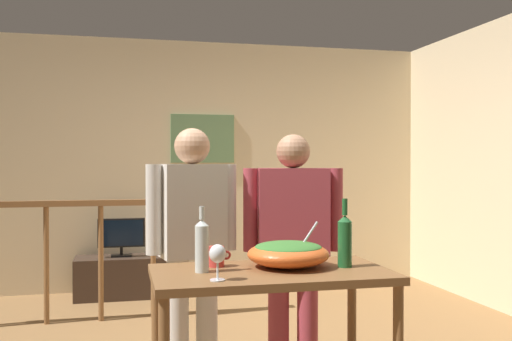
{
  "coord_description": "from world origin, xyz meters",
  "views": [
    {
      "loc": [
        -0.81,
        -3.52,
        1.34
      ],
      "look_at": [
        -0.09,
        -0.42,
        1.29
      ],
      "focal_mm": 40.65,
      "sensor_mm": 36.0,
      "label": 1
    }
  ],
  "objects_px": {
    "tv_console": "(122,277)",
    "wine_bottle_clear": "(202,245)",
    "mug_red": "(217,256)",
    "framed_picture": "(203,139)",
    "serving_table": "(271,290)",
    "wine_bottle_green": "(345,240)",
    "person_standing_left": "(192,236)",
    "stair_railing": "(122,245)",
    "wine_glass": "(218,255)",
    "salad_bowl": "(288,253)",
    "person_standing_right": "(293,234)",
    "flat_screen_tv": "(121,234)"
  },
  "relations": [
    {
      "from": "tv_console",
      "to": "wine_bottle_clear",
      "type": "height_order",
      "value": "wine_bottle_clear"
    },
    {
      "from": "wine_bottle_clear",
      "to": "mug_red",
      "type": "xyz_separation_m",
      "value": [
        0.09,
        0.13,
        -0.08
      ]
    },
    {
      "from": "framed_picture",
      "to": "serving_table",
      "type": "height_order",
      "value": "framed_picture"
    },
    {
      "from": "wine_bottle_green",
      "to": "wine_bottle_clear",
      "type": "bearing_deg",
      "value": 177.91
    },
    {
      "from": "wine_bottle_clear",
      "to": "mug_red",
      "type": "relative_size",
      "value": 2.78
    },
    {
      "from": "mug_red",
      "to": "person_standing_left",
      "type": "height_order",
      "value": "person_standing_left"
    },
    {
      "from": "person_standing_left",
      "to": "serving_table",
      "type": "bearing_deg",
      "value": 104.82
    },
    {
      "from": "stair_railing",
      "to": "mug_red",
      "type": "height_order",
      "value": "stair_railing"
    },
    {
      "from": "serving_table",
      "to": "wine_glass",
      "type": "distance_m",
      "value": 0.42
    },
    {
      "from": "salad_bowl",
      "to": "mug_red",
      "type": "distance_m",
      "value": 0.37
    },
    {
      "from": "serving_table",
      "to": "salad_bowl",
      "type": "relative_size",
      "value": 2.79
    },
    {
      "from": "mug_red",
      "to": "tv_console",
      "type": "bearing_deg",
      "value": 99.18
    },
    {
      "from": "serving_table",
      "to": "wine_bottle_clear",
      "type": "relative_size",
      "value": 3.66
    },
    {
      "from": "tv_console",
      "to": "wine_glass",
      "type": "bearing_deg",
      "value": -82.68
    },
    {
      "from": "wine_glass",
      "to": "person_standing_right",
      "type": "xyz_separation_m",
      "value": [
        0.61,
        0.85,
        -0.03
      ]
    },
    {
      "from": "stair_railing",
      "to": "wine_bottle_green",
      "type": "distance_m",
      "value": 2.54
    },
    {
      "from": "stair_railing",
      "to": "flat_screen_tv",
      "type": "distance_m",
      "value": 0.81
    },
    {
      "from": "wine_glass",
      "to": "person_standing_right",
      "type": "relative_size",
      "value": 0.11
    },
    {
      "from": "wine_bottle_clear",
      "to": "stair_railing",
      "type": "bearing_deg",
      "value": 99.61
    },
    {
      "from": "serving_table",
      "to": "wine_bottle_clear",
      "type": "xyz_separation_m",
      "value": [
        -0.34,
        0.03,
        0.24
      ]
    },
    {
      "from": "serving_table",
      "to": "mug_red",
      "type": "distance_m",
      "value": 0.33
    },
    {
      "from": "salad_bowl",
      "to": "wine_bottle_clear",
      "type": "bearing_deg",
      "value": -175.1
    },
    {
      "from": "framed_picture",
      "to": "salad_bowl",
      "type": "distance_m",
      "value": 3.41
    },
    {
      "from": "tv_console",
      "to": "wine_bottle_clear",
      "type": "xyz_separation_m",
      "value": [
        0.38,
        -3.08,
        0.74
      ]
    },
    {
      "from": "wine_glass",
      "to": "wine_bottle_clear",
      "type": "relative_size",
      "value": 0.51
    },
    {
      "from": "framed_picture",
      "to": "salad_bowl",
      "type": "height_order",
      "value": "framed_picture"
    },
    {
      "from": "stair_railing",
      "to": "wine_bottle_clear",
      "type": "xyz_separation_m",
      "value": [
        0.38,
        -2.24,
        0.3
      ]
    },
    {
      "from": "stair_railing",
      "to": "salad_bowl",
      "type": "bearing_deg",
      "value": -69.38
    },
    {
      "from": "framed_picture",
      "to": "serving_table",
      "type": "bearing_deg",
      "value": -92.16
    },
    {
      "from": "salad_bowl",
      "to": "wine_bottle_green",
      "type": "bearing_deg",
      "value": -13.02
    },
    {
      "from": "person_standing_left",
      "to": "person_standing_right",
      "type": "bearing_deg",
      "value": 169.33
    },
    {
      "from": "wine_bottle_clear",
      "to": "framed_picture",
      "type": "bearing_deg",
      "value": 82.08
    },
    {
      "from": "serving_table",
      "to": "person_standing_left",
      "type": "bearing_deg",
      "value": 115.49
    },
    {
      "from": "tv_console",
      "to": "salad_bowl",
      "type": "relative_size",
      "value": 2.14
    },
    {
      "from": "salad_bowl",
      "to": "person_standing_left",
      "type": "height_order",
      "value": "person_standing_left"
    },
    {
      "from": "serving_table",
      "to": "wine_bottle_clear",
      "type": "distance_m",
      "value": 0.42
    },
    {
      "from": "stair_railing",
      "to": "salad_bowl",
      "type": "xyz_separation_m",
      "value": [
        0.83,
        -2.2,
        0.24
      ]
    },
    {
      "from": "framed_picture",
      "to": "tv_console",
      "type": "height_order",
      "value": "framed_picture"
    },
    {
      "from": "salad_bowl",
      "to": "person_standing_left",
      "type": "bearing_deg",
      "value": 125.45
    },
    {
      "from": "framed_picture",
      "to": "wine_bottle_green",
      "type": "distance_m",
      "value": 3.47
    },
    {
      "from": "tv_console",
      "to": "salad_bowl",
      "type": "bearing_deg",
      "value": -74.72
    },
    {
      "from": "tv_console",
      "to": "mug_red",
      "type": "bearing_deg",
      "value": -80.82
    },
    {
      "from": "flat_screen_tv",
      "to": "stair_railing",
      "type": "bearing_deg",
      "value": -89.77
    },
    {
      "from": "person_standing_left",
      "to": "person_standing_right",
      "type": "relative_size",
      "value": 1.02
    },
    {
      "from": "stair_railing",
      "to": "salad_bowl",
      "type": "height_order",
      "value": "stair_railing"
    },
    {
      "from": "person_standing_left",
      "to": "wine_bottle_green",
      "type": "bearing_deg",
      "value": 126.3
    },
    {
      "from": "wine_glass",
      "to": "mug_red",
      "type": "height_order",
      "value": "wine_glass"
    },
    {
      "from": "stair_railing",
      "to": "person_standing_right",
      "type": "height_order",
      "value": "person_standing_right"
    },
    {
      "from": "tv_console",
      "to": "wine_bottle_green",
      "type": "relative_size",
      "value": 2.56
    },
    {
      "from": "mug_red",
      "to": "wine_glass",
      "type": "bearing_deg",
      "value": -98.78
    }
  ]
}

